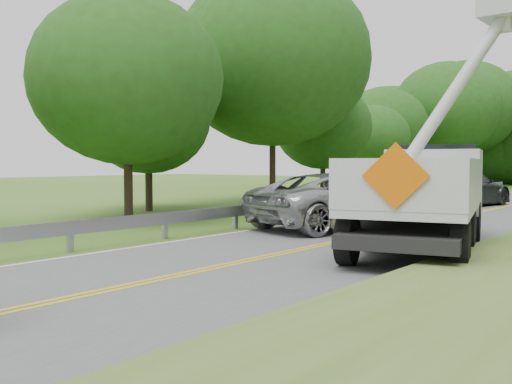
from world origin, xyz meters
The scene contains 7 objects.
road centered at (0.00, 14.00, 0.01)m, with size 7.20×96.00×0.03m.
guardrail centered at (-4.02, 14.91, 0.55)m, with size 0.18×48.00×0.77m.
treeline_left centered at (-10.29, 31.02, 6.27)m, with size 11.34×57.45×11.71m.
bucket_truck centered at (2.15, 10.53, 1.63)m, with size 4.68×7.94×7.29m.
suv_silver centered at (-1.55, 12.38, 0.91)m, with size 2.97×6.43×1.79m, color #A7AAAE.
suv_darkgrey centered at (-1.73, 24.20, 0.90)m, with size 2.47×6.08×1.76m, color #313538.
stop_sign_permanent centered at (-5.00, 18.70, 1.36)m, with size 0.45×0.09×2.11m.
Camera 1 is at (7.82, -3.64, 2.15)m, focal length 39.77 mm.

